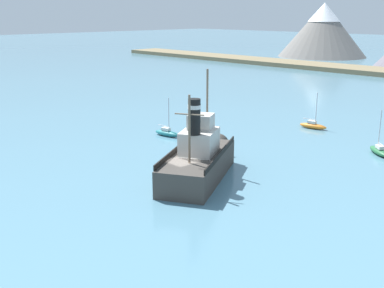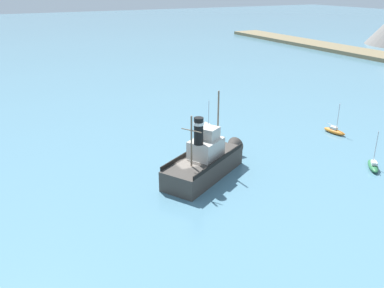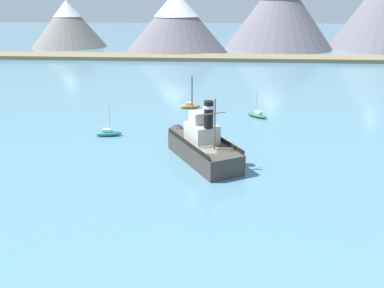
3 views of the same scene
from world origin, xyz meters
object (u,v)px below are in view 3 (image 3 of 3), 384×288
Objects in this scene: sailboat_teal at (108,133)px; sailboat_orange at (190,106)px; old_tugboat at (201,145)px; sailboat_green at (257,115)px.

sailboat_orange is at bearing 57.80° from sailboat_teal.
sailboat_teal is at bearing 149.94° from old_tugboat.
sailboat_orange is (-3.36, 24.77, -1.40)m from old_tugboat.
sailboat_green is at bearing 66.87° from old_tugboat.
old_tugboat is 2.89× the size of sailboat_teal.
sailboat_green is at bearing 27.23° from sailboat_teal.
sailboat_teal is 1.00× the size of sailboat_green.
sailboat_teal is 1.00× the size of sailboat_orange.
old_tugboat is 2.89× the size of sailboat_green.
sailboat_orange is (-11.68, 5.30, 0.00)m from sailboat_green.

